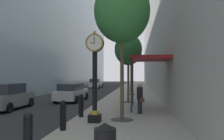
# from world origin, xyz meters

# --- Properties ---
(ground_plane) EXTENTS (110.00, 110.00, 0.00)m
(ground_plane) POSITION_xyz_m (0.00, 27.00, 0.00)
(ground_plane) COLOR #262628
(ground_plane) RESTS_ON ground
(sidewalk_right) EXTENTS (5.18, 80.00, 0.14)m
(sidewalk_right) POSITION_xyz_m (2.59, 30.00, 0.07)
(sidewalk_right) COLOR #9E998E
(sidewalk_right) RESTS_ON ground
(street_clock) EXTENTS (0.84, 0.55, 4.21)m
(street_clock) POSITION_xyz_m (1.25, 7.50, 2.45)
(street_clock) COLOR black
(street_clock) RESTS_ON sidewalk_right
(bollard_nearest) EXTENTS (0.26, 0.26, 1.17)m
(bollard_nearest) POSITION_xyz_m (0.31, 2.89, 0.75)
(bollard_nearest) COLOR black
(bollard_nearest) RESTS_ON sidewalk_right
(bollard_second) EXTENTS (0.26, 0.26, 1.17)m
(bollard_second) POSITION_xyz_m (0.31, 5.81, 0.75)
(bollard_second) COLOR black
(bollard_second) RESTS_ON sidewalk_right
(bollard_third) EXTENTS (0.26, 0.26, 1.17)m
(bollard_third) POSITION_xyz_m (0.31, 8.73, 0.75)
(bollard_third) COLOR black
(bollard_third) RESTS_ON sidewalk_right
(street_tree_near) EXTENTS (2.72, 2.72, 6.84)m
(street_tree_near) POSITION_xyz_m (2.47, 8.15, 5.39)
(street_tree_near) COLOR #333335
(street_tree_near) RESTS_ON sidewalk_right
(street_tree_mid_near) EXTENTS (2.19, 2.19, 5.46)m
(street_tree_mid_near) POSITION_xyz_m (2.47, 15.47, 4.31)
(street_tree_mid_near) COLOR #333335
(street_tree_mid_near) RESTS_ON sidewalk_right
(street_tree_mid_far) EXTENTS (1.94, 1.94, 6.32)m
(street_tree_mid_far) POSITION_xyz_m (2.47, 22.79, 5.28)
(street_tree_mid_far) COLOR #333335
(street_tree_mid_far) RESTS_ON sidewalk_right
(pedestrian_walking) EXTENTS (0.49, 0.52, 1.73)m
(pedestrian_walking) POSITION_xyz_m (3.34, 10.04, 1.05)
(pedestrian_walking) COLOR #23232D
(pedestrian_walking) RESTS_ON sidewalk_right
(storefront_awning) EXTENTS (2.40, 3.60, 3.30)m
(storefront_awning) POSITION_xyz_m (3.94, 11.92, 3.28)
(storefront_awning) COLOR maroon
(storefront_awning) RESTS_ON sidewalk_right
(car_silver_near) EXTENTS (2.15, 4.74, 1.57)m
(car_silver_near) POSITION_xyz_m (-2.56, 16.88, 0.77)
(car_silver_near) COLOR #B7BABF
(car_silver_near) RESTS_ON ground
(car_white_mid) EXTENTS (2.11, 4.63, 1.64)m
(car_white_mid) POSITION_xyz_m (-4.21, 37.40, 0.80)
(car_white_mid) COLOR silver
(car_white_mid) RESTS_ON ground
(car_grey_far) EXTENTS (2.11, 4.31, 1.73)m
(car_grey_far) POSITION_xyz_m (-5.43, 11.61, 0.83)
(car_grey_far) COLOR slate
(car_grey_far) RESTS_ON ground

